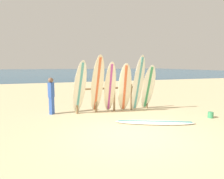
{
  "coord_description": "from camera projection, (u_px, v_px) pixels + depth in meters",
  "views": [
    {
      "loc": [
        -2.29,
        -4.99,
        2.01
      ],
      "look_at": [
        0.45,
        3.24,
        0.91
      ],
      "focal_mm": 31.15,
      "sensor_mm": 36.0,
      "label": 1
    }
  ],
  "objects": [
    {
      "name": "ground_plane",
      "position": [
        132.0,
        134.0,
        5.67
      ],
      "size": [
        120.0,
        120.0,
        0.0
      ],
      "primitive_type": "plane",
      "color": "#D3BC8C"
    },
    {
      "name": "ocean_water",
      "position": [
        55.0,
        72.0,
        60.27
      ],
      "size": [
        120.0,
        80.0,
        0.01
      ],
      "primitive_type": "cube",
      "color": "navy",
      "rests_on": "ground"
    },
    {
      "name": "surfboard_rack",
      "position": [
        114.0,
        95.0,
        8.48
      ],
      "size": [
        3.34,
        0.09,
        1.17
      ],
      "color": "olive",
      "rests_on": "ground"
    },
    {
      "name": "surfboard_leaning_far_left",
      "position": [
        80.0,
        88.0,
        7.68
      ],
      "size": [
        0.69,
        1.04,
        2.21
      ],
      "color": "silver",
      "rests_on": "ground"
    },
    {
      "name": "surfboard_leaning_left",
      "position": [
        97.0,
        85.0,
        7.84
      ],
      "size": [
        0.5,
        1.18,
        2.42
      ],
      "color": "beige",
      "rests_on": "ground"
    },
    {
      "name": "surfboard_leaning_center_left",
      "position": [
        110.0,
        88.0,
        8.04
      ],
      "size": [
        0.6,
        1.09,
        2.15
      ],
      "color": "beige",
      "rests_on": "ground"
    },
    {
      "name": "surfboard_leaning_center",
      "position": [
        125.0,
        88.0,
        8.23
      ],
      "size": [
        0.68,
        0.82,
        2.1
      ],
      "color": "beige",
      "rests_on": "ground"
    },
    {
      "name": "surfboard_leaning_center_right",
      "position": [
        138.0,
        84.0,
        8.32
      ],
      "size": [
        0.6,
        0.74,
        2.43
      ],
      "color": "silver",
      "rests_on": "ground"
    },
    {
      "name": "surfboard_leaning_right",
      "position": [
        148.0,
        88.0,
        8.62
      ],
      "size": [
        0.66,
        0.91,
        2.03
      ],
      "color": "white",
      "rests_on": "ground"
    },
    {
      "name": "surfboard_lying_on_sand",
      "position": [
        155.0,
        122.0,
        6.75
      ],
      "size": [
        2.76,
        1.57,
        0.08
      ],
      "color": "white",
      "rests_on": "ground"
    },
    {
      "name": "beachgoer_standing",
      "position": [
        51.0,
        94.0,
        7.9
      ],
      "size": [
        0.26,
        0.29,
        1.51
      ],
      "color": "#3359B2",
      "rests_on": "ground"
    },
    {
      "name": "small_boat_offshore",
      "position": [
        110.0,
        73.0,
        42.2
      ],
      "size": [
        1.86,
        2.71,
        0.71
      ],
      "color": "#B22D28",
      "rests_on": "ocean_water"
    },
    {
      "name": "sand_bucket",
      "position": [
        211.0,
        115.0,
        7.42
      ],
      "size": [
        0.21,
        0.21,
        0.23
      ],
      "primitive_type": "cylinder",
      "color": "#388C59",
      "rests_on": "ground"
    }
  ]
}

